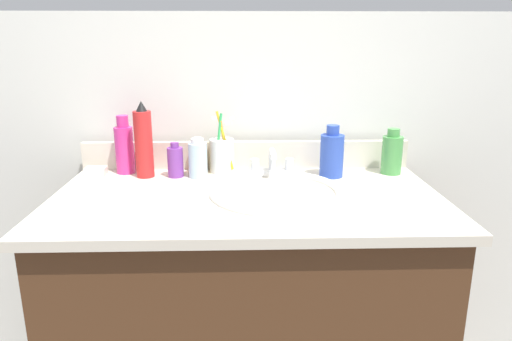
# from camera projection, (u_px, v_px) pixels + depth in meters

# --- Properties ---
(vanity_cabinet) EXTENTS (1.02, 0.54, 0.78)m
(vanity_cabinet) POSITION_uv_depth(u_px,v_px,m) (248.00, 326.00, 1.40)
(vanity_cabinet) COLOR #4C2D19
(vanity_cabinet) RESTS_ON ground_plane
(countertop) EXTENTS (1.07, 0.59, 0.03)m
(countertop) POSITION_uv_depth(u_px,v_px,m) (247.00, 199.00, 1.29)
(countertop) COLOR beige
(countertop) RESTS_ON vanity_cabinet
(backsplash) EXTENTS (1.07, 0.02, 0.09)m
(backsplash) POSITION_uv_depth(u_px,v_px,m) (246.00, 155.00, 1.54)
(backsplash) COLOR beige
(backsplash) RESTS_ON countertop
(back_wall) EXTENTS (2.17, 0.04, 1.30)m
(back_wall) POSITION_uv_depth(u_px,v_px,m) (246.00, 205.00, 1.65)
(back_wall) COLOR silver
(back_wall) RESTS_ON ground_plane
(sink_basin) EXTENTS (0.37, 0.37, 0.11)m
(sink_basin) POSITION_uv_depth(u_px,v_px,m) (276.00, 203.00, 1.31)
(sink_basin) COLOR white
(sink_basin) RESTS_ON countertop
(faucet) EXTENTS (0.16, 0.10, 0.08)m
(faucet) POSITION_uv_depth(u_px,v_px,m) (272.00, 165.00, 1.48)
(faucet) COLOR silver
(faucet) RESTS_ON countertop
(bottle_gel_clear) EXTENTS (0.06, 0.06, 0.12)m
(bottle_gel_clear) POSITION_uv_depth(u_px,v_px,m) (198.00, 159.00, 1.44)
(bottle_gel_clear) COLOR silver
(bottle_gel_clear) RESTS_ON countertop
(bottle_spray_red) EXTENTS (0.05, 0.05, 0.24)m
(bottle_spray_red) POSITION_uv_depth(u_px,v_px,m) (144.00, 142.00, 1.43)
(bottle_spray_red) COLOR red
(bottle_spray_red) RESTS_ON countertop
(bottle_soap_pink) EXTENTS (0.06, 0.06, 0.18)m
(bottle_soap_pink) POSITION_uv_depth(u_px,v_px,m) (124.00, 148.00, 1.48)
(bottle_soap_pink) COLOR #D8338C
(bottle_soap_pink) RESTS_ON countertop
(bottle_toner_green) EXTENTS (0.06, 0.06, 0.14)m
(bottle_toner_green) POSITION_uv_depth(u_px,v_px,m) (392.00, 154.00, 1.47)
(bottle_toner_green) COLOR #4C9E4C
(bottle_toner_green) RESTS_ON countertop
(bottle_shampoo_blue) EXTENTS (0.07, 0.07, 0.16)m
(bottle_shampoo_blue) POSITION_uv_depth(u_px,v_px,m) (332.00, 154.00, 1.44)
(bottle_shampoo_blue) COLOR #2D4CB2
(bottle_shampoo_blue) RESTS_ON countertop
(bottle_oil_amber) EXTENTS (0.04, 0.04, 0.11)m
(bottle_oil_amber) POSITION_uv_depth(u_px,v_px,m) (198.00, 156.00, 1.50)
(bottle_oil_amber) COLOR gold
(bottle_oil_amber) RESTS_ON countertop
(bottle_cream_purple) EXTENTS (0.05, 0.05, 0.11)m
(bottle_cream_purple) POSITION_uv_depth(u_px,v_px,m) (175.00, 161.00, 1.44)
(bottle_cream_purple) COLOR #7A3899
(bottle_cream_purple) RESTS_ON countertop
(cup_white_ceramic) EXTENTS (0.08, 0.08, 0.20)m
(cup_white_ceramic) POSITION_uv_depth(u_px,v_px,m) (222.00, 155.00, 1.49)
(cup_white_ceramic) COLOR white
(cup_white_ceramic) RESTS_ON countertop
(soap_bar) EXTENTS (0.06, 0.04, 0.02)m
(soap_bar) POSITION_uv_depth(u_px,v_px,m) (96.00, 171.00, 1.47)
(soap_bar) COLOR white
(soap_bar) RESTS_ON countertop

